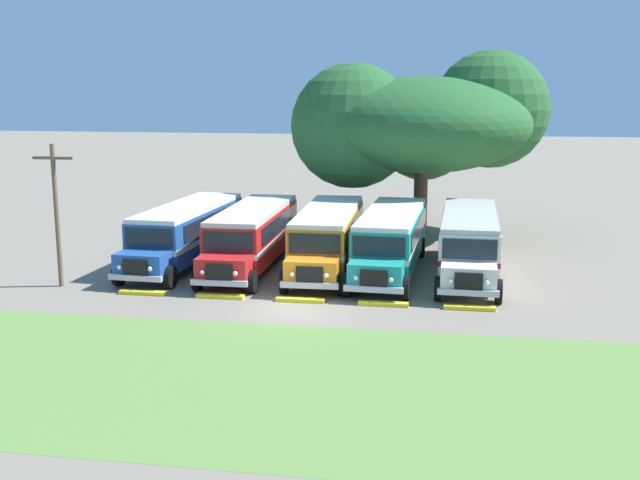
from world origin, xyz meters
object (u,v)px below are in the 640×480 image
(broad_shade_tree, at_px, (421,123))
(utility_pole, at_px, (56,211))
(parked_bus_slot_1, at_px, (252,234))
(parked_bus_slot_3, at_px, (391,238))
(parked_bus_slot_0, at_px, (187,231))
(parked_bus_slot_2, at_px, (328,235))
(parked_bus_slot_4, at_px, (469,240))

(broad_shade_tree, distance_m, utility_pole, 21.21)
(parked_bus_slot_1, distance_m, parked_bus_slot_3, 6.66)
(parked_bus_slot_3, bearing_deg, parked_bus_slot_0, -88.67)
(parked_bus_slot_0, xyz_separation_m, parked_bus_slot_2, (7.03, 0.01, 0.00))
(parked_bus_slot_0, distance_m, broad_shade_tree, 15.29)
(parked_bus_slot_1, relative_size, utility_pole, 1.75)
(parked_bus_slot_1, distance_m, utility_pole, 9.07)
(parked_bus_slot_1, xyz_separation_m, broad_shade_tree, (7.58, 9.67, 4.90))
(parked_bus_slot_2, xyz_separation_m, parked_bus_slot_3, (3.02, -0.18, 0.00))
(parked_bus_slot_1, height_order, parked_bus_slot_2, same)
(parked_bus_slot_2, bearing_deg, utility_pole, -65.34)
(parked_bus_slot_1, bearing_deg, broad_shade_tree, 141.26)
(parked_bus_slot_0, bearing_deg, parked_bus_slot_4, 92.66)
(utility_pole, bearing_deg, broad_shade_tree, 44.93)
(parked_bus_slot_4, bearing_deg, parked_bus_slot_1, -87.81)
(parked_bus_slot_3, bearing_deg, parked_bus_slot_2, -91.15)
(utility_pole, bearing_deg, parked_bus_slot_4, 16.85)
(parked_bus_slot_0, height_order, parked_bus_slot_1, same)
(broad_shade_tree, bearing_deg, utility_pole, -135.07)
(broad_shade_tree, bearing_deg, parked_bus_slot_0, -139.25)
(parked_bus_slot_0, bearing_deg, utility_pole, -33.02)
(parked_bus_slot_4, relative_size, utility_pole, 1.76)
(utility_pole, bearing_deg, parked_bus_slot_0, 54.10)
(parked_bus_slot_4, relative_size, broad_shade_tree, 0.75)
(broad_shade_tree, bearing_deg, parked_bus_slot_1, -128.09)
(parked_bus_slot_2, height_order, parked_bus_slot_3, same)
(parked_bus_slot_1, bearing_deg, parked_bus_slot_0, -94.39)
(parked_bus_slot_3, bearing_deg, broad_shade_tree, 176.84)
(parked_bus_slot_3, xyz_separation_m, parked_bus_slot_4, (3.61, 0.12, 0.00))
(parked_bus_slot_2, bearing_deg, parked_bus_slot_0, -91.48)
(parked_bus_slot_0, distance_m, parked_bus_slot_1, 3.39)
(parked_bus_slot_0, xyz_separation_m, parked_bus_slot_3, (10.05, -0.17, 0.00))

